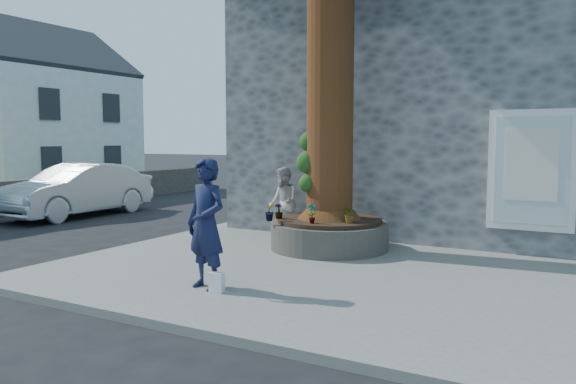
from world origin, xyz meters
The scene contains 14 objects.
ground centered at (0.00, 0.00, 0.00)m, with size 120.00×120.00×0.00m, color black.
pavement centered at (1.50, 1.00, 0.06)m, with size 9.00×8.00×0.12m, color slate.
yellow_line centered at (-3.05, 1.00, 0.00)m, with size 0.10×30.00×0.01m, color yellow.
stone_shop centered at (2.50, 7.20, 3.16)m, with size 10.30×8.30×6.30m.
planter centered at (0.80, 2.00, 0.41)m, with size 2.30×2.30×0.60m.
cottage_far centered at (-16.50, 8.00, 3.79)m, with size 7.30×7.40×8.75m.
man centered at (0.51, -1.54, 1.06)m, with size 0.68×0.45×1.88m, color #161C3D.
woman centered at (-0.58, 2.60, 0.90)m, with size 0.75×0.59×1.55m, color #B4B1AC.
shopping_bag centered at (0.76, -1.64, 0.26)m, with size 0.20×0.12×0.28m, color white.
car_silver centered at (-8.04, 3.45, 0.77)m, with size 1.64×4.70×1.55m, color #B9BDC1.
plant_a centered at (0.79, 1.24, 0.91)m, with size 0.20×0.13×0.37m, color gray.
plant_b centered at (-0.05, 1.15, 0.91)m, with size 0.21×0.20×0.37m, color gray.
plant_c centered at (-0.05, 1.49, 0.87)m, with size 0.17×0.17×0.30m, color gray.
plant_d centered at (1.40, 1.62, 0.88)m, with size 0.30×0.26×0.33m, color gray.
Camera 1 is at (5.38, -7.90, 2.26)m, focal length 35.00 mm.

